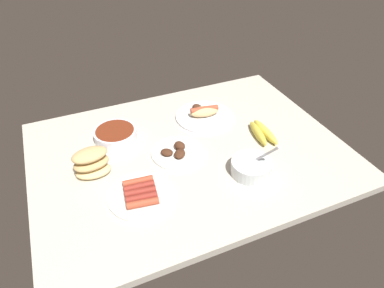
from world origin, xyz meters
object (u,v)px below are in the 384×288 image
(plate_grilled_meat, at_px, (177,152))
(bowl_coleslaw, at_px, (251,167))
(plate_hotdog_assembled, at_px, (204,114))
(bowl_chili, at_px, (115,134))
(banana_bunch, at_px, (262,132))
(bread_stack, at_px, (91,163))
(plate_sausages, at_px, (141,194))

(plate_grilled_meat, height_order, bowl_coleslaw, bowl_coleslaw)
(plate_hotdog_assembled, relative_size, bowl_chili, 1.48)
(plate_grilled_meat, relative_size, banana_bunch, 1.14)
(bread_stack, xyz_separation_m, plate_hotdog_assembled, (0.52, 0.18, -0.04))
(bowl_coleslaw, xyz_separation_m, bread_stack, (-0.53, 0.22, 0.02))
(bowl_coleslaw, relative_size, bread_stack, 1.11)
(banana_bunch, relative_size, bowl_chili, 1.04)
(plate_grilled_meat, bearing_deg, plate_hotdog_assembled, 43.92)
(bread_stack, height_order, plate_sausages, bread_stack)
(plate_grilled_meat, xyz_separation_m, bowl_coleslaw, (0.21, -0.20, 0.02))
(plate_hotdog_assembled, bearing_deg, plate_grilled_meat, -136.08)
(bowl_chili, relative_size, plate_sausages, 0.77)
(plate_hotdog_assembled, distance_m, bowl_chili, 0.40)
(bread_stack, bearing_deg, plate_grilled_meat, -2.86)
(plate_hotdog_assembled, bearing_deg, banana_bunch, -54.32)
(plate_grilled_meat, relative_size, bread_stack, 1.51)
(banana_bunch, xyz_separation_m, bowl_chili, (-0.56, 0.22, 0.00))
(plate_grilled_meat, distance_m, plate_hotdog_assembled, 0.28)
(bowl_coleslaw, relative_size, plate_hotdog_assembled, 0.59)
(bowl_chili, bearing_deg, plate_grilled_meat, -44.74)
(bowl_coleslaw, bearing_deg, banana_bunch, 48.03)
(banana_bunch, height_order, bread_stack, bread_stack)
(bowl_coleslaw, height_order, plate_hotdog_assembled, bowl_coleslaw)
(plate_grilled_meat, bearing_deg, bread_stack, 177.14)
(bowl_coleslaw, bearing_deg, bread_stack, 157.56)
(bread_stack, xyz_separation_m, plate_sausages, (0.12, -0.17, -0.04))
(bowl_chili, bearing_deg, plate_hotdog_assembled, 0.32)
(bread_stack, bearing_deg, plate_hotdog_assembled, 19.01)
(banana_bunch, height_order, plate_hotdog_assembled, plate_hotdog_assembled)
(plate_grilled_meat, height_order, plate_sausages, plate_grilled_meat)
(banana_bunch, relative_size, plate_sausages, 0.80)
(banana_bunch, distance_m, plate_sausages, 0.57)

